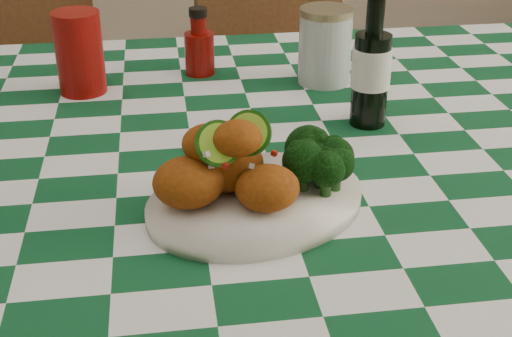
{
  "coord_description": "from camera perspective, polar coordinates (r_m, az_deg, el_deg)",
  "views": [
    {
      "loc": [
        -0.04,
        -0.92,
        1.24
      ],
      "look_at": [
        0.07,
        -0.18,
        0.84
      ],
      "focal_mm": 50.0,
      "sensor_mm": 36.0,
      "label": 1
    }
  ],
  "objects": [
    {
      "name": "plate",
      "position": [
        0.87,
        0.0,
        -2.69
      ],
      "size": [
        0.34,
        0.31,
        0.02
      ],
      "primitive_type": null,
      "rotation": [
        0.0,
        0.0,
        0.41
      ],
      "color": "silver",
      "rests_on": "dining_table"
    },
    {
      "name": "fried_chicken_pile",
      "position": [
        0.83,
        -1.57,
        0.71
      ],
      "size": [
        0.16,
        0.12,
        0.1
      ],
      "primitive_type": null,
      "color": "#8C400D",
      "rests_on": "plate"
    },
    {
      "name": "broccoli_side",
      "position": [
        0.87,
        4.99,
        0.51
      ],
      "size": [
        0.09,
        0.09,
        0.07
      ],
      "primitive_type": null,
      "color": "black",
      "rests_on": "plate"
    },
    {
      "name": "red_tumbler",
      "position": [
        1.23,
        -13.94,
        8.98
      ],
      "size": [
        0.1,
        0.1,
        0.14
      ],
      "primitive_type": "cylinder",
      "rotation": [
        0.0,
        0.0,
        -0.32
      ],
      "color": "maroon",
      "rests_on": "dining_table"
    },
    {
      "name": "ketchup_bottle",
      "position": [
        1.28,
        -4.58,
        10.1
      ],
      "size": [
        0.07,
        0.07,
        0.12
      ],
      "primitive_type": null,
      "rotation": [
        0.0,
        0.0,
        0.41
      ],
      "color": "#710905",
      "rests_on": "dining_table"
    },
    {
      "name": "mason_jar",
      "position": [
        1.24,
        5.55,
        9.74
      ],
      "size": [
        0.09,
        0.09,
        0.13
      ],
      "primitive_type": null,
      "rotation": [
        0.0,
        0.0,
        -0.0
      ],
      "color": "#B2BCBA",
      "rests_on": "dining_table"
    },
    {
      "name": "beer_bottle",
      "position": [
        1.07,
        9.27,
        8.73
      ],
      "size": [
        0.06,
        0.06,
        0.21
      ],
      "primitive_type": null,
      "rotation": [
        0.0,
        0.0,
        0.08
      ],
      "color": "black",
      "rests_on": "dining_table"
    },
    {
      "name": "wooden_chair_left",
      "position": [
        1.8,
        -17.97,
        2.62
      ],
      "size": [
        0.58,
        0.59,
        1.01
      ],
      "primitive_type": null,
      "rotation": [
        0.0,
        0.0,
        0.28
      ],
      "color": "#472814",
      "rests_on": "ground"
    },
    {
      "name": "wooden_chair_right",
      "position": [
        1.84,
        3.0,
        2.07
      ],
      "size": [
        0.47,
        0.48,
        0.87
      ],
      "primitive_type": null,
      "rotation": [
        0.0,
        0.0,
        0.2
      ],
      "color": "#472814",
      "rests_on": "ground"
    }
  ]
}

